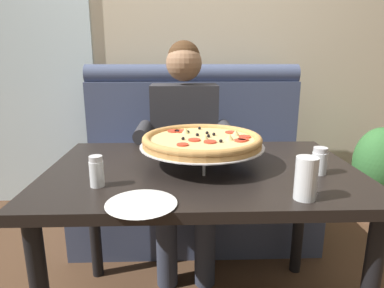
{
  "coord_description": "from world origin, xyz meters",
  "views": [
    {
      "loc": [
        -0.09,
        -1.3,
        1.18
      ],
      "look_at": [
        -0.04,
        0.08,
        0.82
      ],
      "focal_mm": 31.21,
      "sensor_mm": 36.0,
      "label": 1
    }
  ],
  "objects_px": {
    "diner_main": "(185,139)",
    "patio_chair": "(40,124)",
    "dining_table": "(202,188)",
    "shaker_pepper_flakes": "(319,163)",
    "shaker_oregano": "(97,174)",
    "plate_near_left": "(141,202)",
    "booth_bench": "(194,173)",
    "drinking_glass": "(306,181)",
    "pizza": "(201,141)",
    "potted_plant": "(378,170)"
  },
  "relations": [
    {
      "from": "shaker_oregano",
      "to": "dining_table",
      "type": "bearing_deg",
      "value": 27.24
    },
    {
      "from": "shaker_pepper_flakes",
      "to": "dining_table",
      "type": "bearing_deg",
      "value": 168.15
    },
    {
      "from": "diner_main",
      "to": "pizza",
      "type": "xyz_separation_m",
      "value": [
        0.06,
        -0.58,
        0.13
      ]
    },
    {
      "from": "diner_main",
      "to": "potted_plant",
      "type": "xyz_separation_m",
      "value": [
        1.41,
        0.33,
        -0.32
      ]
    },
    {
      "from": "dining_table",
      "to": "shaker_pepper_flakes",
      "type": "bearing_deg",
      "value": -11.85
    },
    {
      "from": "drinking_glass",
      "to": "patio_chair",
      "type": "bearing_deg",
      "value": 127.27
    },
    {
      "from": "drinking_glass",
      "to": "booth_bench",
      "type": "bearing_deg",
      "value": 104.2
    },
    {
      "from": "shaker_pepper_flakes",
      "to": "plate_near_left",
      "type": "height_order",
      "value": "shaker_pepper_flakes"
    },
    {
      "from": "shaker_pepper_flakes",
      "to": "shaker_oregano",
      "type": "distance_m",
      "value": 0.83
    },
    {
      "from": "patio_chair",
      "to": "shaker_pepper_flakes",
      "type": "bearing_deg",
      "value": -47.75
    },
    {
      "from": "drinking_glass",
      "to": "patio_chair",
      "type": "distance_m",
      "value": 3.01
    },
    {
      "from": "shaker_pepper_flakes",
      "to": "patio_chair",
      "type": "relative_size",
      "value": 0.12
    },
    {
      "from": "dining_table",
      "to": "patio_chair",
      "type": "bearing_deg",
      "value": 126.25
    },
    {
      "from": "plate_near_left",
      "to": "drinking_glass",
      "type": "xyz_separation_m",
      "value": [
        0.51,
        0.03,
        0.05
      ]
    },
    {
      "from": "dining_table",
      "to": "plate_near_left",
      "type": "height_order",
      "value": "plate_near_left"
    },
    {
      "from": "diner_main",
      "to": "patio_chair",
      "type": "height_order",
      "value": "diner_main"
    },
    {
      "from": "plate_near_left",
      "to": "patio_chair",
      "type": "bearing_deg",
      "value": 118.31
    },
    {
      "from": "diner_main",
      "to": "pizza",
      "type": "relative_size",
      "value": 2.48
    },
    {
      "from": "drinking_glass",
      "to": "shaker_oregano",
      "type": "bearing_deg",
      "value": 169.21
    },
    {
      "from": "dining_table",
      "to": "plate_near_left",
      "type": "bearing_deg",
      "value": -120.44
    },
    {
      "from": "drinking_glass",
      "to": "shaker_pepper_flakes",
      "type": "bearing_deg",
      "value": 58.9
    },
    {
      "from": "pizza",
      "to": "drinking_glass",
      "type": "xyz_separation_m",
      "value": [
        0.31,
        -0.36,
        -0.04
      ]
    },
    {
      "from": "pizza",
      "to": "potted_plant",
      "type": "distance_m",
      "value": 1.69
    },
    {
      "from": "booth_bench",
      "to": "plate_near_left",
      "type": "xyz_separation_m",
      "value": [
        -0.21,
        -1.24,
        0.35
      ]
    },
    {
      "from": "booth_bench",
      "to": "drinking_glass",
      "type": "xyz_separation_m",
      "value": [
        0.31,
        -1.21,
        0.4
      ]
    },
    {
      "from": "diner_main",
      "to": "shaker_pepper_flakes",
      "type": "xyz_separation_m",
      "value": [
        0.51,
        -0.71,
        0.08
      ]
    },
    {
      "from": "shaker_pepper_flakes",
      "to": "shaker_oregano",
      "type": "height_order",
      "value": "shaker_oregano"
    },
    {
      "from": "dining_table",
      "to": "diner_main",
      "type": "xyz_separation_m",
      "value": [
        -0.07,
        0.61,
        0.06
      ]
    },
    {
      "from": "diner_main",
      "to": "drinking_glass",
      "type": "bearing_deg",
      "value": -68.48
    },
    {
      "from": "dining_table",
      "to": "drinking_glass",
      "type": "height_order",
      "value": "drinking_glass"
    },
    {
      "from": "diner_main",
      "to": "potted_plant",
      "type": "distance_m",
      "value": 1.48
    },
    {
      "from": "shaker_pepper_flakes",
      "to": "drinking_glass",
      "type": "bearing_deg",
      "value": -121.1
    },
    {
      "from": "patio_chair",
      "to": "pizza",
      "type": "bearing_deg",
      "value": -53.33
    },
    {
      "from": "booth_bench",
      "to": "shaker_pepper_flakes",
      "type": "height_order",
      "value": "booth_bench"
    },
    {
      "from": "pizza",
      "to": "plate_near_left",
      "type": "bearing_deg",
      "value": -117.88
    },
    {
      "from": "shaker_oregano",
      "to": "patio_chair",
      "type": "height_order",
      "value": "patio_chair"
    },
    {
      "from": "dining_table",
      "to": "pizza",
      "type": "xyz_separation_m",
      "value": [
        -0.0,
        0.03,
        0.2
      ]
    },
    {
      "from": "plate_near_left",
      "to": "drinking_glass",
      "type": "relative_size",
      "value": 1.59
    },
    {
      "from": "dining_table",
      "to": "diner_main",
      "type": "bearing_deg",
      "value": 96.09
    },
    {
      "from": "diner_main",
      "to": "shaker_pepper_flakes",
      "type": "bearing_deg",
      "value": -54.17
    },
    {
      "from": "pizza",
      "to": "potted_plant",
      "type": "relative_size",
      "value": 0.73
    },
    {
      "from": "dining_table",
      "to": "booth_bench",
      "type": "bearing_deg",
      "value": 90.0
    },
    {
      "from": "patio_chair",
      "to": "shaker_oregano",
      "type": "bearing_deg",
      "value": -63.38
    },
    {
      "from": "diner_main",
      "to": "drinking_glass",
      "type": "xyz_separation_m",
      "value": [
        0.37,
        -0.94,
        0.09
      ]
    },
    {
      "from": "potted_plant",
      "to": "shaker_oregano",
      "type": "bearing_deg",
      "value": -146.5
    },
    {
      "from": "pizza",
      "to": "patio_chair",
      "type": "distance_m",
      "value": 2.54
    },
    {
      "from": "pizza",
      "to": "drinking_glass",
      "type": "bearing_deg",
      "value": -49.52
    },
    {
      "from": "pizza",
      "to": "plate_near_left",
      "type": "height_order",
      "value": "pizza"
    },
    {
      "from": "booth_bench",
      "to": "drinking_glass",
      "type": "bearing_deg",
      "value": -75.8
    },
    {
      "from": "shaker_oregano",
      "to": "potted_plant",
      "type": "distance_m",
      "value": 2.1
    }
  ]
}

